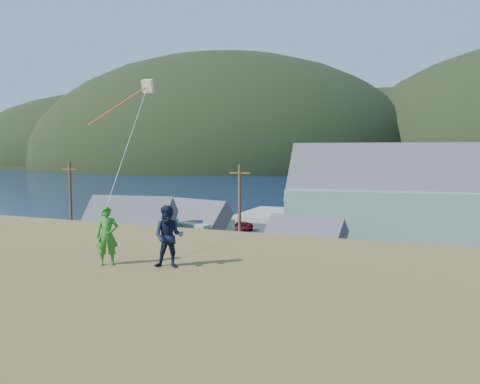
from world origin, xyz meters
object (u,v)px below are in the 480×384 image
shed_white (303,245)px  kite_flyer_navy (169,237)px  wharf (326,218)px  shed_palegreen_near (191,225)px  kite_flyer_green (107,236)px  shed_teal (129,228)px  shed_palegreen_far (346,216)px

shed_white → kite_flyer_navy: kite_flyer_navy is taller
wharf → shed_palegreen_near: shed_palegreen_near is taller
shed_palegreen_near → shed_white: shed_palegreen_near is taller
kite_flyer_green → kite_flyer_navy: kite_flyer_navy is taller
kite_flyer_green → shed_palegreen_near: bearing=79.6°
shed_teal → shed_palegreen_near: bearing=44.5°
shed_teal → kite_flyer_green: 35.40m
shed_palegreen_near → kite_flyer_navy: kite_flyer_navy is taller
shed_teal → shed_palegreen_near: (4.23, 5.72, -0.29)m
shed_teal → kite_flyer_green: bearing=-64.7°
kite_flyer_green → shed_palegreen_far: bearing=55.7°
wharf → shed_teal: shed_teal is taller
shed_palegreen_far → kite_flyer_navy: bearing=-92.6°
shed_teal → kite_flyer_navy: 36.12m
shed_palegreen_near → shed_palegreen_far: shed_palegreen_far is taller
wharf → shed_white: bearing=-82.6°
kite_flyer_navy → shed_palegreen_near: bearing=99.9°
shed_palegreen_far → kite_flyer_navy: kite_flyer_navy is taller
shed_teal → kite_flyer_navy: kite_flyer_navy is taller
wharf → kite_flyer_green: 59.93m
shed_teal → shed_white: shed_teal is taller
wharf → shed_teal: bearing=-115.3°
wharf → kite_flyer_navy: bearing=-83.0°
shed_palegreen_near → shed_palegreen_far: bearing=48.4°
shed_teal → kite_flyer_green: size_ratio=5.77×
wharf → shed_palegreen_near: (-10.10, -24.59, 1.91)m
wharf → kite_flyer_green: kite_flyer_green is taller
shed_palegreen_near → shed_palegreen_far: 18.53m
kite_flyer_navy → wharf: bearing=80.0°
shed_white → kite_flyer_navy: bearing=-73.4°
shed_white → shed_palegreen_far: (1.34, 15.64, 0.66)m
wharf → kite_flyer_green: (5.40, -59.20, 7.61)m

